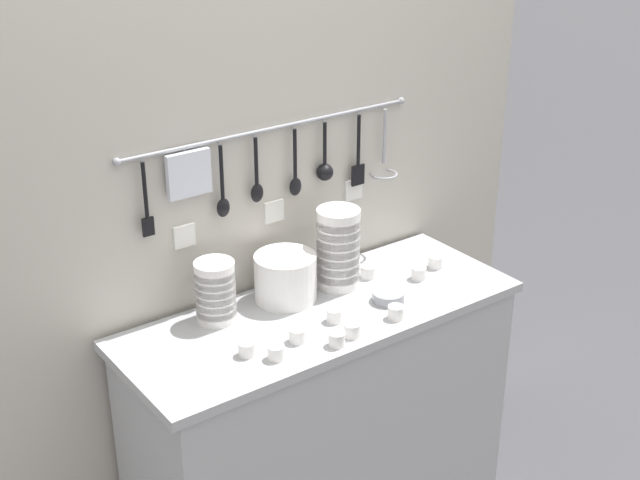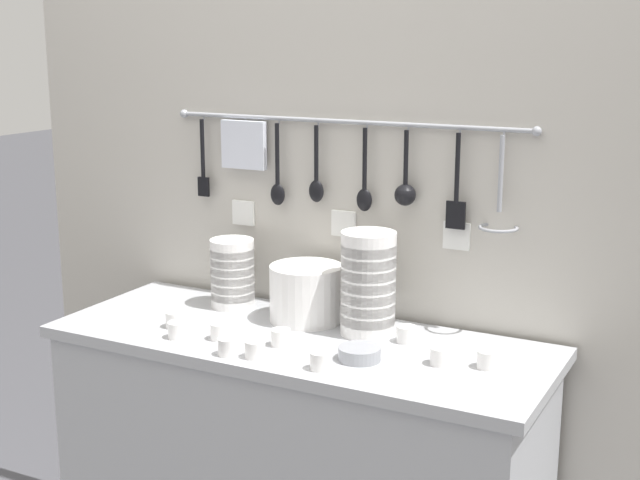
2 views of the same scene
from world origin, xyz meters
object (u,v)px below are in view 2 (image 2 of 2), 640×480
(plate_stack, at_px, (306,293))
(cup_by_caddy, at_px, (281,338))
(bowl_stack_back_corner, at_px, (232,273))
(cup_edge_far, at_px, (228,347))
(cup_mid_row, at_px, (178,330))
(bowl_stack_short_front, at_px, (368,283))
(cup_back_left, at_px, (441,356))
(cup_centre, at_px, (406,334))
(cup_back_right, at_px, (488,359))
(cup_edge_near, at_px, (175,320))
(cup_front_right, at_px, (220,331))
(steel_mixing_bowl, at_px, (360,353))
(cup_beside_plates, at_px, (255,349))
(cup_front_left, at_px, (321,361))

(plate_stack, xyz_separation_m, cup_by_caddy, (0.04, -0.20, -0.05))
(bowl_stack_back_corner, height_order, cup_by_caddy, bowl_stack_back_corner)
(cup_edge_far, relative_size, cup_mid_row, 1.00)
(bowl_stack_back_corner, height_order, bowl_stack_short_front, bowl_stack_short_front)
(cup_back_left, relative_size, cup_mid_row, 1.00)
(cup_centre, relative_size, cup_by_caddy, 1.00)
(cup_back_right, bearing_deg, cup_back_left, -163.82)
(cup_mid_row, bearing_deg, bowl_stack_short_front, 31.76)
(cup_centre, relative_size, cup_back_right, 1.00)
(cup_edge_near, xyz_separation_m, cup_front_right, (0.16, -0.02, 0.00))
(steel_mixing_bowl, distance_m, cup_back_left, 0.19)
(plate_stack, relative_size, cup_beside_plates, 4.00)
(bowl_stack_short_front, distance_m, cup_edge_near, 0.51)
(cup_by_caddy, bearing_deg, cup_back_right, 10.24)
(bowl_stack_back_corner, bearing_deg, cup_beside_plates, -49.82)
(cup_centre, distance_m, cup_edge_near, 0.60)
(bowl_stack_back_corner, bearing_deg, cup_back_left, -13.25)
(cup_mid_row, bearing_deg, cup_edge_near, 130.87)
(cup_back_left, xyz_separation_m, cup_front_right, (-0.55, -0.09, 0.00))
(bowl_stack_back_corner, bearing_deg, cup_edge_far, -58.68)
(cup_beside_plates, height_order, cup_front_left, same)
(bowl_stack_short_front, relative_size, cup_by_caddy, 5.43)
(cup_back_left, xyz_separation_m, cup_edge_far, (-0.47, -0.17, 0.00))
(cup_by_caddy, bearing_deg, cup_front_right, -169.08)
(bowl_stack_short_front, height_order, cup_front_right, bowl_stack_short_front)
(cup_back_right, bearing_deg, cup_front_left, -151.08)
(cup_by_caddy, bearing_deg, bowl_stack_back_corner, 142.17)
(cup_beside_plates, xyz_separation_m, cup_mid_row, (-0.25, 0.03, 0.00))
(cup_back_left, xyz_separation_m, cup_edge_near, (-0.70, -0.07, 0.00))
(cup_centre, distance_m, cup_by_caddy, 0.31)
(cup_back_left, distance_m, cup_by_caddy, 0.40)
(cup_beside_plates, distance_m, cup_front_left, 0.17)
(plate_stack, relative_size, cup_edge_near, 4.00)
(cup_front_left, xyz_separation_m, cup_front_right, (-0.32, 0.07, 0.00))
(cup_centre, xyz_separation_m, cup_by_caddy, (-0.26, -0.17, 0.00))
(bowl_stack_short_front, xyz_separation_m, cup_front_left, (0.01, -0.28, -0.11))
(cup_centre, distance_m, cup_front_left, 0.28)
(steel_mixing_bowl, relative_size, cup_edge_far, 2.07)
(steel_mixing_bowl, relative_size, cup_by_caddy, 2.07)
(cup_edge_far, bearing_deg, cup_centre, 39.35)
(cup_edge_far, bearing_deg, cup_back_left, 20.32)
(cup_edge_near, bearing_deg, cup_front_right, -8.53)
(cup_by_caddy, height_order, cup_front_left, same)
(bowl_stack_short_front, xyz_separation_m, steel_mixing_bowl, (0.06, -0.18, -0.12))
(plate_stack, bearing_deg, cup_back_right, -12.10)
(bowl_stack_back_corner, xyz_separation_m, cup_back_right, (0.77, -0.13, -0.08))
(cup_beside_plates, height_order, cup_centre, same)
(steel_mixing_bowl, relative_size, cup_back_left, 2.07)
(cup_mid_row, xyz_separation_m, cup_front_right, (0.10, 0.04, 0.00))
(cup_beside_plates, distance_m, cup_edge_far, 0.07)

